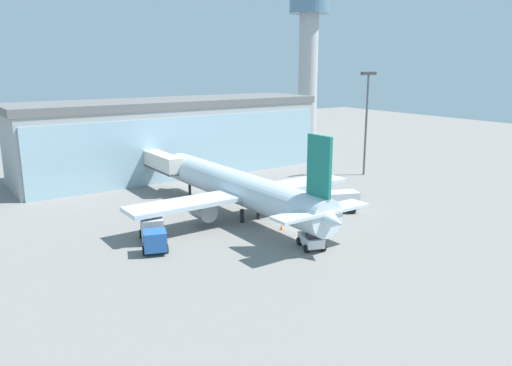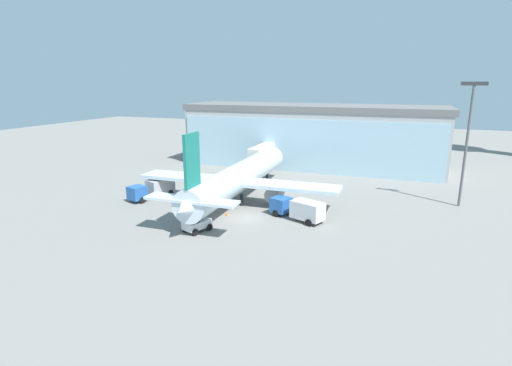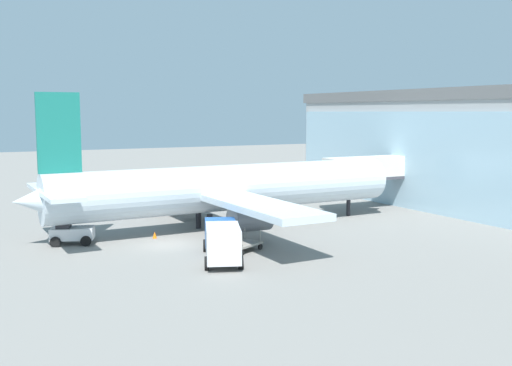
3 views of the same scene
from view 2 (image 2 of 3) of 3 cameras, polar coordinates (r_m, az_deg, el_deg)
ground at (r=51.77m, az=-1.40°, el=-4.96°), size 240.00×240.00×0.00m
terminal_building at (r=83.35m, az=7.97°, el=6.70°), size 52.25×15.08×12.53m
jet_bridge at (r=76.53m, az=1.39°, el=4.57°), size 2.40×13.44×5.52m
apron_light_mast at (r=61.40m, az=28.02°, el=6.25°), size 3.20×0.40×17.06m
airplane at (r=58.00m, az=-2.47°, el=0.79°), size 29.68×35.34×11.63m
catering_truck at (r=62.03m, az=-14.49°, el=-0.74°), size 4.31×7.62×2.65m
fuel_truck at (r=50.85m, az=6.10°, el=-3.66°), size 7.60×4.68×2.65m
baggage_cart at (r=53.94m, az=4.85°, el=-3.65°), size 2.68×3.22×1.50m
pushback_tug at (r=47.37m, az=-8.56°, el=-5.73°), size 3.04×3.62×2.30m
safety_cone_nose at (r=52.53m, az=-4.21°, el=-4.39°), size 0.36×0.36×0.55m
safety_cone_wingtip at (r=62.59m, az=-14.60°, el=-1.74°), size 0.36×0.36×0.55m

